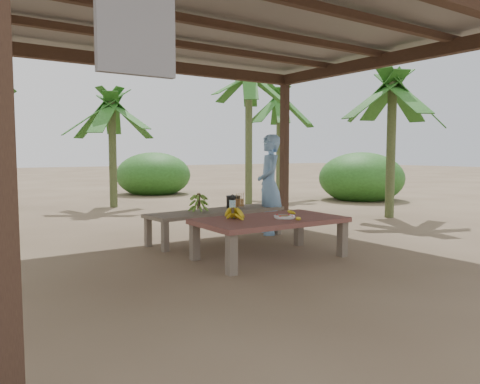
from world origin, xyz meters
TOP-DOWN VIEW (x-y plane):
  - ground at (0.00, 0.00)m, footprint 80.00×80.00m
  - pavilion at (-0.01, -0.01)m, footprint 6.60×5.60m
  - work_table at (0.40, -0.31)m, footprint 1.82×1.04m
  - bench at (0.50, 1.09)m, footprint 2.25×0.80m
  - ripe_banana_bunch at (-0.05, -0.17)m, footprint 0.32×0.30m
  - plate at (0.54, -0.42)m, footprint 0.26×0.26m
  - loose_banana_front at (0.55, -0.66)m, footprint 0.15×0.10m
  - loose_banana_side at (0.88, -0.16)m, footprint 0.05×0.15m
  - water_flask at (0.03, -0.04)m, footprint 0.08×0.08m
  - green_banana_stalk at (0.17, 1.06)m, footprint 0.27×0.27m
  - cooking_pot at (0.85, 1.17)m, footprint 0.21×0.21m
  - skewer_rack at (0.89, 1.07)m, footprint 0.19×0.10m
  - woman at (1.46, 1.06)m, footprint 0.60×0.69m
  - banana_plant_ne at (3.76, 4.86)m, footprint 1.80×1.80m
  - banana_plant_n at (0.69, 6.12)m, footprint 1.80×1.80m
  - banana_plant_e at (4.66, 1.23)m, footprint 1.80×1.80m
  - banana_plant_far at (5.54, 5.82)m, footprint 1.80×1.80m

SIDE VIEW (x-z plane):
  - ground at x=0.00m, z-range 0.00..0.00m
  - bench at x=0.50m, z-range 0.17..0.62m
  - work_table at x=0.40m, z-range 0.18..0.68m
  - plate at x=0.54m, z-range 0.50..0.54m
  - loose_banana_front at x=0.55m, z-range 0.50..0.54m
  - loose_banana_side at x=0.88m, z-range 0.50..0.54m
  - cooking_pot at x=0.85m, z-range 0.45..0.63m
  - skewer_rack at x=0.89m, z-range 0.45..0.69m
  - ripe_banana_bunch at x=-0.05m, z-range 0.50..0.66m
  - green_banana_stalk at x=0.17m, z-range 0.45..0.73m
  - water_flask at x=0.03m, z-range 0.48..0.77m
  - woman at x=1.46m, z-range 0.00..1.59m
  - banana_plant_n at x=0.69m, z-range 0.87..3.57m
  - banana_plant_e at x=4.66m, z-range 0.97..3.86m
  - banana_plant_far at x=5.54m, z-range 1.07..4.18m
  - pavilion at x=-0.01m, z-range 1.30..4.25m
  - banana_plant_ne at x=3.76m, z-range 1.25..4.73m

